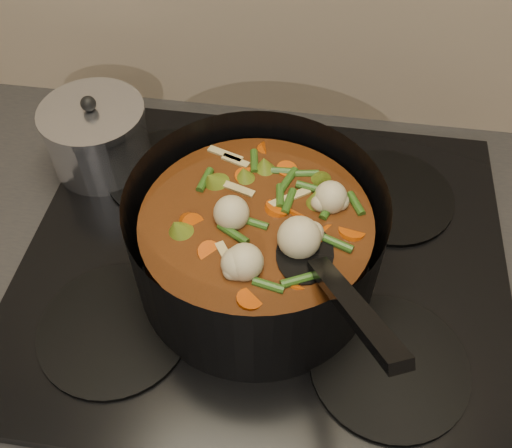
# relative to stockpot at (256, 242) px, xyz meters

# --- Properties ---
(counter) EXTENTS (2.64, 0.64, 0.91)m
(counter) POSITION_rel_stockpot_xyz_m (0.01, 0.03, -0.54)
(counter) COLOR brown
(counter) RESTS_ON ground
(stovetop) EXTENTS (0.62, 0.54, 0.03)m
(stovetop) POSITION_rel_stockpot_xyz_m (0.01, 0.03, -0.08)
(stovetop) COLOR black
(stovetop) RESTS_ON counter
(stockpot) EXTENTS (0.35, 0.39, 0.21)m
(stockpot) POSITION_rel_stockpot_xyz_m (0.00, 0.00, 0.00)
(stockpot) COLOR black
(stockpot) RESTS_ON stovetop
(saucepan) EXTENTS (0.15, 0.15, 0.12)m
(saucepan) POSITION_rel_stockpot_xyz_m (-0.25, 0.17, -0.02)
(saucepan) COLOR silver
(saucepan) RESTS_ON stovetop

